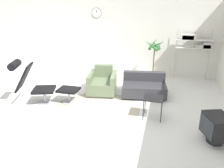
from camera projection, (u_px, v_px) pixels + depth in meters
ground_plane at (105, 109)px, 5.49m from camera, size 12.00×12.00×0.00m
wall_back at (129, 36)px, 7.91m from camera, size 12.00×0.09×2.80m
round_rug at (97, 109)px, 5.48m from camera, size 2.17×2.17×0.01m
lounge_chair at (29, 79)px, 5.56m from camera, size 1.13×0.83×1.16m
ottoman at (69, 92)px, 5.76m from camera, size 0.53×0.45×0.39m
armchair_red at (102, 83)px, 6.43m from camera, size 0.92×1.03×0.76m
couch_low at (144, 87)px, 6.25m from camera, size 1.31×0.99×0.63m
side_table at (153, 100)px, 4.92m from camera, size 0.43×0.43×0.49m
crt_television at (217, 128)px, 4.05m from camera, size 0.56×0.64×0.55m
potted_plant at (154, 63)px, 7.36m from camera, size 0.66×0.68×1.44m
shelf_unit at (195, 42)px, 7.15m from camera, size 1.14×0.28×1.74m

